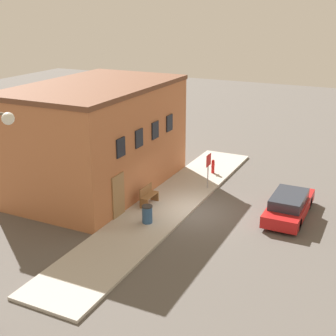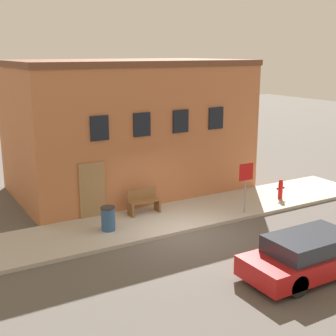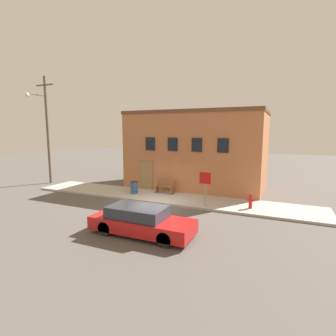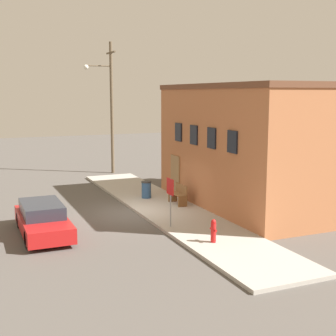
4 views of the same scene
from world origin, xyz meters
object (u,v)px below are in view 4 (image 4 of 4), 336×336
object	(u,v)px
stop_sign	(170,193)
parked_car	(43,219)
fire_hydrant	(213,231)
bench	(179,195)
utility_pole	(110,103)
trash_bin	(146,190)

from	to	relation	value
stop_sign	parked_car	world-z (taller)	stop_sign
fire_hydrant	parked_car	world-z (taller)	parked_car
fire_hydrant	parked_car	xyz separation A→B (m)	(-3.80, -5.31, 0.03)
bench	utility_pole	bearing A→B (deg)	-178.70
bench	parked_car	bearing A→B (deg)	-73.61
stop_sign	parked_car	xyz separation A→B (m)	(-1.41, -4.69, -0.89)
bench	trash_bin	world-z (taller)	bench
utility_pole	trash_bin	bearing A→B (deg)	-4.61
bench	parked_car	distance (m)	6.86
trash_bin	fire_hydrant	bearing A→B (deg)	-2.57
stop_sign	bench	xyz separation A→B (m)	(-3.34, 1.89, -0.90)
parked_car	stop_sign	bearing A→B (deg)	73.31
trash_bin	utility_pole	size ratio (longest dim) A/B	0.10
stop_sign	utility_pole	size ratio (longest dim) A/B	0.22
trash_bin	utility_pole	xyz separation A→B (m)	(-8.63, 0.70, 4.16)
utility_pole	bench	bearing A→B (deg)	1.30
fire_hydrant	utility_pole	size ratio (longest dim) A/B	0.10
fire_hydrant	utility_pole	world-z (taller)	utility_pole
bench	stop_sign	bearing A→B (deg)	-29.43
fire_hydrant	utility_pole	distance (m)	16.78
parked_car	bench	bearing A→B (deg)	106.39
bench	utility_pole	world-z (taller)	utility_pole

